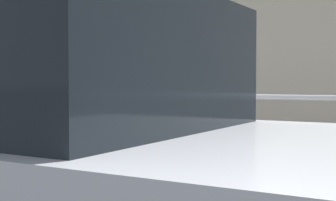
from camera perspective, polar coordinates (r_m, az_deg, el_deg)
sidewalk_curb at (r=5.19m, az=3.13°, el=-12.00°), size 36.00×2.69×0.14m
parking_meter at (r=4.36m, az=-4.40°, el=0.93°), size 0.17×0.17×1.54m
pedestrian_at_meter at (r=4.22m, az=2.09°, el=-0.82°), size 0.62×0.64×1.71m
parked_sedan_silver at (r=2.78m, az=-17.81°, el=-7.71°), size 4.65×1.93×1.76m
background_railing at (r=6.04m, az=7.46°, el=-1.99°), size 24.06×0.06×1.06m
backdrop_wall at (r=8.65m, az=13.96°, el=5.05°), size 32.00×0.50×3.57m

